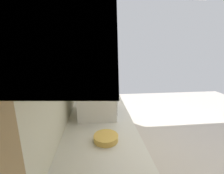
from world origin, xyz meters
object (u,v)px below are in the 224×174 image
at_px(oven_range, 99,98).
at_px(bowl, 106,138).
at_px(kettle, 101,93).
at_px(microwave, 97,100).

bearing_deg(oven_range, bowl, -179.39).
bearing_deg(oven_range, kettle, -178.87).
height_order(oven_range, bowl, oven_range).
distance_m(oven_range, kettle, 1.37).
bearing_deg(kettle, microwave, 173.62).
xyz_separation_m(bowl, kettle, (1.06, -0.00, 0.05)).
height_order(microwave, bowl, microwave).
bearing_deg(kettle, bowl, 180.00).
bearing_deg(microwave, bowl, -173.32).
bearing_deg(bowl, kettle, -0.00).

